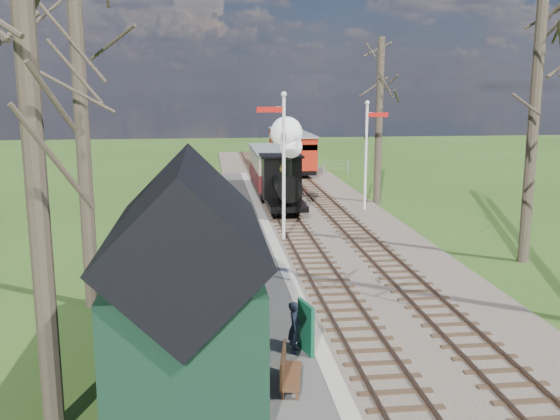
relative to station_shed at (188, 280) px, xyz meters
The scene contains 18 objects.
distant_hills 63.40m from the station_shed, 84.61° to the left, with size 114.40×48.00×22.02m.
ballast_bed 18.98m from the station_shed, 72.73° to the left, with size 8.00×60.00×0.10m, color brown.
track_near 18.63m from the station_shed, 76.57° to the left, with size 1.60×60.00×0.15m.
track_far 19.40m from the station_shed, 69.04° to the left, with size 1.60×60.00×0.15m.
platform 10.26m from the station_shed, 85.44° to the left, with size 5.00×44.00×0.20m, color #474442.
coping_strip 10.69m from the station_shed, 72.79° to the left, with size 0.40×44.00×0.21m, color #B2AD9E.
station_shed is the anchor object (origin of this frame).
semaphore_near 12.58m from the station_shed, 73.62° to the left, with size 1.22×0.24×6.22m.
semaphore_far 20.01m from the station_shed, 64.28° to the left, with size 1.22×0.24×5.72m.
bare_trees 8.81m from the station_shed, 47.30° to the left, with size 15.51×22.39×12.00m.
fence_line 32.38m from the station_shed, 81.83° to the left, with size 12.60×0.08×1.00m.
locomotive 17.92m from the station_shed, 76.17° to the left, with size 1.94×4.52×4.84m.
coach 23.87m from the station_shed, 79.62° to the left, with size 2.26×7.74×2.38m.
red_carriage_a 32.28m from the station_shed, 77.66° to the left, with size 2.35×5.81×2.47m.
red_carriage_b 37.67m from the station_shed, 79.45° to the left, with size 2.35×5.81×2.47m.
sign_board 3.14m from the station_shed, 11.59° to the left, with size 0.29×0.83×1.22m.
bench 2.88m from the station_shed, 28.51° to the right, with size 0.64×1.41×0.78m.
person 2.89m from the station_shed, 12.72° to the left, with size 0.46×0.30×1.26m, color black.
Camera 1 is at (-3.82, -9.21, 6.42)m, focal length 40.00 mm.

